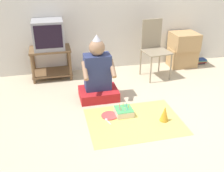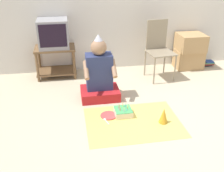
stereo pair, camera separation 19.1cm
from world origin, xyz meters
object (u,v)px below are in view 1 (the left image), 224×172
at_px(tv, 48,34).
at_px(birthday_cake, 124,111).
at_px(book_pile, 201,61).
at_px(folding_chair, 154,45).
at_px(party_hat_blue, 165,114).
at_px(paper_plate, 110,116).
at_px(person_seated, 98,76).
at_px(cardboard_box_stack, 183,49).

xyz_separation_m(tv, birthday_cake, (0.86, -1.44, -0.70)).
height_order(tv, book_pile, tv).
bearing_deg(book_pile, folding_chair, -164.96).
bearing_deg(party_hat_blue, paper_plate, 158.08).
xyz_separation_m(tv, paper_plate, (0.67, -1.43, -0.73)).
relative_size(person_seated, birthday_cake, 4.24).
xyz_separation_m(folding_chair, birthday_cake, (-0.83, -1.13, -0.49)).
xyz_separation_m(person_seated, birthday_cake, (0.23, -0.54, -0.29)).
xyz_separation_m(folding_chair, person_seated, (-1.06, -0.58, -0.20)).
bearing_deg(paper_plate, tv, 115.11).
bearing_deg(book_pile, tv, 179.87).
bearing_deg(person_seated, birthday_cake, -66.75).
height_order(tv, cardboard_box_stack, tv).
height_order(person_seated, party_hat_blue, person_seated).
bearing_deg(birthday_cake, tv, 120.94).
bearing_deg(person_seated, cardboard_box_stack, 26.05).
height_order(folding_chair, party_hat_blue, folding_chair).
distance_m(person_seated, paper_plate, 0.63).
height_order(folding_chair, birthday_cake, folding_chair).
xyz_separation_m(tv, folding_chair, (1.69, -0.31, -0.21)).
height_order(cardboard_box_stack, book_pile, cardboard_box_stack).
bearing_deg(birthday_cake, book_pile, 36.23).
height_order(book_pile, birthday_cake, birthday_cake).
bearing_deg(tv, cardboard_box_stack, -0.68).
bearing_deg(tv, party_hat_blue, -52.13).
bearing_deg(person_seated, book_pile, 22.04).
height_order(folding_chair, book_pile, folding_chair).
distance_m(person_seated, birthday_cake, 0.66).
distance_m(tv, paper_plate, 1.74).
distance_m(tv, person_seated, 1.16).
bearing_deg(folding_chair, tv, 169.68).
xyz_separation_m(folding_chair, cardboard_box_stack, (0.70, 0.28, -0.21)).
bearing_deg(paper_plate, person_seated, 94.71).
bearing_deg(book_pile, party_hat_blue, -131.61).
height_order(party_hat_blue, paper_plate, party_hat_blue).
xyz_separation_m(book_pile, paper_plate, (-2.14, -1.43, -0.04)).
distance_m(cardboard_box_stack, birthday_cake, 2.10).
height_order(birthday_cake, paper_plate, birthday_cake).
bearing_deg(tv, folding_chair, -10.32).
bearing_deg(person_seated, paper_plate, -85.29).
bearing_deg(birthday_cake, party_hat_blue, -29.32).
height_order(book_pile, person_seated, person_seated).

